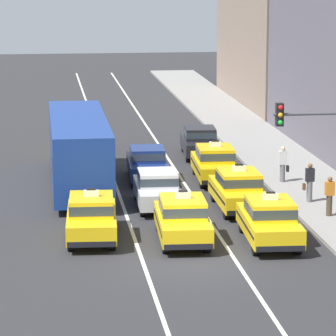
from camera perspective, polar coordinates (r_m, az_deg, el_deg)
name	(u,v)px	position (r m, az deg, el deg)	size (l,w,h in m)	color
ground_plane	(190,263)	(35.07, 1.25, -5.35)	(160.00, 160.00, 0.00)	#2B2B2D
lane_stripe_left_center	(105,155)	(54.25, -3.53, 0.72)	(0.14, 80.00, 0.01)	silver
lane_stripe_center_right	(165,154)	(54.54, -0.18, 0.80)	(0.14, 80.00, 0.01)	silver
sidewalk_curb	(290,168)	(50.71, 6.82, -0.02)	(4.00, 90.00, 0.15)	gray
taxi_left_nearest	(92,216)	(37.88, -4.30, -2.71)	(2.05, 4.65, 1.96)	black
bus_left_second	(79,148)	(46.36, -5.01, 1.12)	(2.55, 11.21, 3.22)	black
taxi_left_third	(76,135)	(55.34, -5.17, 1.83)	(2.12, 4.67, 1.96)	black
taxi_center_nearest	(183,218)	(37.48, 0.82, -2.83)	(2.01, 4.63, 1.96)	black
sedan_center_second	(157,188)	(42.55, -0.60, -1.12)	(1.86, 4.34, 1.58)	black
sedan_center_third	(147,163)	(47.85, -1.17, 0.30)	(1.94, 4.37, 1.58)	black
taxi_right_nearest	(270,220)	(37.43, 5.70, -2.91)	(2.01, 4.63, 1.96)	black
taxi_right_second	(238,189)	(42.30, 3.95, -1.19)	(1.85, 4.57, 1.96)	black
taxi_right_third	(215,163)	(47.71, 2.63, 0.30)	(2.01, 4.63, 1.96)	black
sedan_right_fourth	(200,141)	(53.61, 1.79, 1.53)	(2.03, 4.40, 1.58)	black
pedestrian_near_crosswalk	(283,164)	(47.15, 6.44, 0.22)	(0.47, 0.24, 1.65)	slate
pedestrian_mid_block	(309,183)	(43.36, 7.91, -0.81)	(0.47, 0.24, 1.66)	slate
pedestrian_far_corner	(330,196)	(41.14, 9.02, -1.55)	(0.36, 0.24, 1.60)	#473828
traffic_light_pole	(327,154)	(34.43, 8.86, 0.75)	(2.87, 0.33, 5.58)	#47474C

